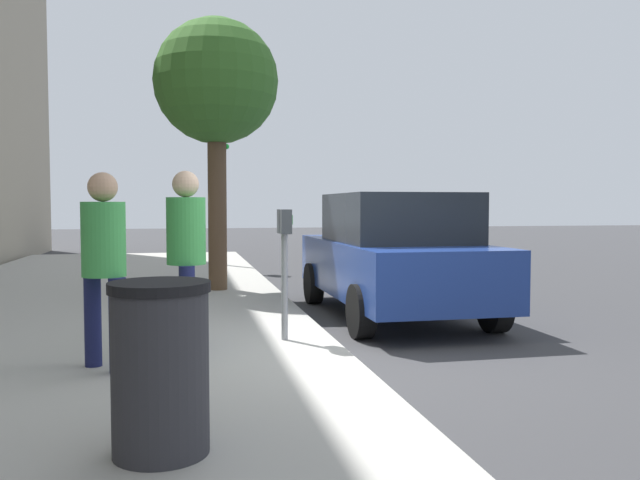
{
  "coord_description": "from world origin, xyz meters",
  "views": [
    {
      "loc": [
        -6.38,
        1.6,
        1.6
      ],
      "look_at": [
        0.56,
        0.13,
        1.22
      ],
      "focal_mm": 36.19,
      "sensor_mm": 36.0,
      "label": 1
    }
  ],
  "objects": [
    {
      "name": "trash_bin",
      "position": [
        -2.56,
        1.74,
        0.66
      ],
      "size": [
        0.59,
        0.59,
        1.01
      ],
      "color": "#2D2D33",
      "rests_on": "sidewalk_slab"
    },
    {
      "name": "ground_plane",
      "position": [
        0.0,
        0.0,
        0.0
      ],
      "size": [
        80.0,
        80.0,
        0.0
      ],
      "primitive_type": "plane",
      "color": "#38383A",
      "rests_on": "ground"
    },
    {
      "name": "pedestrian_at_meter",
      "position": [
        0.27,
        1.58,
        1.22
      ],
      "size": [
        0.54,
        0.39,
        1.8
      ],
      "rotation": [
        0.0,
        0.0,
        -1.55
      ],
      "color": "#191E4C",
      "rests_on": "sidewalk_slab"
    },
    {
      "name": "pedestrian_bystander",
      "position": [
        -0.46,
        2.29,
        1.17
      ],
      "size": [
        0.44,
        0.39,
        1.74
      ],
      "rotation": [
        0.0,
        0.0,
        -0.87
      ],
      "color": "#191E4C",
      "rests_on": "sidewalk_slab"
    },
    {
      "name": "sidewalk_slab",
      "position": [
        0.0,
        3.0,
        0.07
      ],
      "size": [
        28.0,
        6.0,
        0.15
      ],
      "primitive_type": "cube",
      "color": "#A8A59E",
      "rests_on": "ground_plane"
    },
    {
      "name": "traffic_signal",
      "position": [
        9.73,
        0.75,
        2.58
      ],
      "size": [
        0.24,
        0.44,
        3.6
      ],
      "color": "black",
      "rests_on": "sidewalk_slab"
    },
    {
      "name": "parking_meter",
      "position": [
        0.45,
        0.54,
        1.17
      ],
      "size": [
        0.36,
        0.12,
        1.41
      ],
      "color": "gray",
      "rests_on": "sidewalk_slab"
    },
    {
      "name": "parked_sedan_near",
      "position": [
        2.42,
        -1.35,
        0.89
      ],
      "size": [
        4.4,
        1.98,
        1.77
      ],
      "color": "navy",
      "rests_on": "ground_plane"
    },
    {
      "name": "street_tree",
      "position": [
        4.85,
        1.03,
        3.66
      ],
      "size": [
        2.12,
        2.12,
        4.63
      ],
      "color": "brown",
      "rests_on": "sidewalk_slab"
    }
  ]
}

